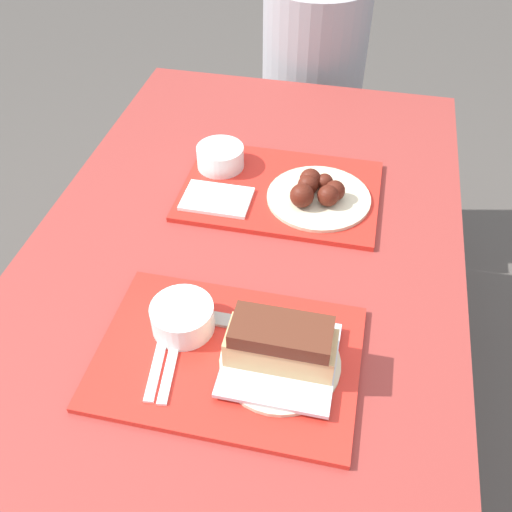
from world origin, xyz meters
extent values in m
plane|color=#4C4742|center=(0.00, 0.00, 0.00)|extent=(12.00, 12.00, 0.00)
cube|color=maroon|center=(0.00, 0.00, 0.76)|extent=(0.87, 1.55, 0.04)
cylinder|color=maroon|center=(-0.38, 0.69, 0.37)|extent=(0.07, 0.07, 0.74)
cylinder|color=maroon|center=(0.38, 0.69, 0.37)|extent=(0.07, 0.07, 0.74)
cube|color=maroon|center=(0.00, 0.99, 0.41)|extent=(0.83, 0.28, 0.04)
cylinder|color=maroon|center=(-0.35, 0.99, 0.19)|extent=(0.06, 0.06, 0.39)
cylinder|color=maroon|center=(0.35, 0.99, 0.19)|extent=(0.06, 0.06, 0.39)
cube|color=red|center=(0.04, -0.21, 0.79)|extent=(0.43, 0.30, 0.01)
cube|color=red|center=(0.04, 0.25, 0.79)|extent=(0.43, 0.30, 0.01)
cylinder|color=white|center=(-0.05, -0.17, 0.82)|extent=(0.11, 0.11, 0.05)
cylinder|color=beige|center=(-0.05, -0.17, 0.84)|extent=(0.10, 0.10, 0.01)
cylinder|color=beige|center=(0.13, -0.21, 0.80)|extent=(0.20, 0.20, 0.01)
cube|color=silver|center=(0.13, -0.21, 0.80)|extent=(0.18, 0.18, 0.01)
cube|color=#DBB275|center=(0.13, -0.21, 0.83)|extent=(0.17, 0.07, 0.05)
cube|color=#562819|center=(0.13, -0.21, 0.87)|extent=(0.16, 0.08, 0.03)
cube|color=white|center=(-0.07, -0.24, 0.79)|extent=(0.04, 0.17, 0.00)
cube|color=white|center=(-0.05, -0.24, 0.79)|extent=(0.04, 0.17, 0.00)
cube|color=#A59E93|center=(0.01, -0.14, 0.79)|extent=(0.04, 0.03, 0.01)
cylinder|color=white|center=(-0.11, 0.31, 0.82)|extent=(0.11, 0.11, 0.05)
cylinder|color=beige|center=(-0.11, 0.31, 0.84)|extent=(0.10, 0.10, 0.01)
cylinder|color=beige|center=(0.13, 0.23, 0.80)|extent=(0.23, 0.23, 0.01)
sphere|color=#4C190F|center=(0.16, 0.23, 0.82)|extent=(0.04, 0.04, 0.04)
sphere|color=#4C190F|center=(0.14, 0.26, 0.82)|extent=(0.04, 0.04, 0.04)
sphere|color=#4C190F|center=(0.10, 0.26, 0.82)|extent=(0.05, 0.05, 0.05)
sphere|color=#4C190F|center=(0.10, 0.24, 0.82)|extent=(0.05, 0.05, 0.05)
sphere|color=#4C190F|center=(0.10, 0.19, 0.82)|extent=(0.05, 0.05, 0.05)
sphere|color=#4C190F|center=(0.15, 0.21, 0.82)|extent=(0.05, 0.05, 0.05)
cube|color=white|center=(-0.09, 0.18, 0.80)|extent=(0.15, 0.10, 0.01)
cylinder|color=#9E9EA3|center=(0.01, 0.99, 0.70)|extent=(0.33, 0.33, 0.56)
camera|label=1|loc=(0.20, -0.75, 1.56)|focal=40.00mm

